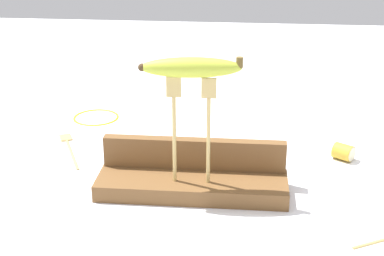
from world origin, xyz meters
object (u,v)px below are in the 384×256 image
(fork_stand_center, at_px, (191,121))
(banana_chunk_far, at_px, (344,152))
(fork_fallen_far, at_px, (69,145))
(banana_raised_center, at_px, (191,67))
(wire_coil, at_px, (96,117))

(fork_stand_center, xyz_separation_m, banana_chunk_far, (0.30, 0.19, -0.13))
(fork_fallen_far, bearing_deg, banana_raised_center, -34.31)
(fork_stand_center, bearing_deg, fork_fallen_far, 145.70)
(banana_raised_center, height_order, fork_fallen_far, banana_raised_center)
(fork_fallen_far, relative_size, banana_chunk_far, 3.54)
(wire_coil, bearing_deg, banana_raised_center, -54.06)
(fork_stand_center, distance_m, banana_chunk_far, 0.38)
(banana_chunk_far, bearing_deg, fork_stand_center, -147.90)
(banana_raised_center, distance_m, banana_chunk_far, 0.42)
(banana_raised_center, xyz_separation_m, fork_fallen_far, (-0.29, 0.20, -0.24))
(fork_fallen_far, relative_size, wire_coil, 1.61)
(wire_coil, bearing_deg, fork_stand_center, -54.05)
(fork_stand_center, height_order, banana_chunk_far, fork_stand_center)
(fork_fallen_far, bearing_deg, wire_coil, 85.02)
(wire_coil, bearing_deg, fork_fallen_far, -94.98)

